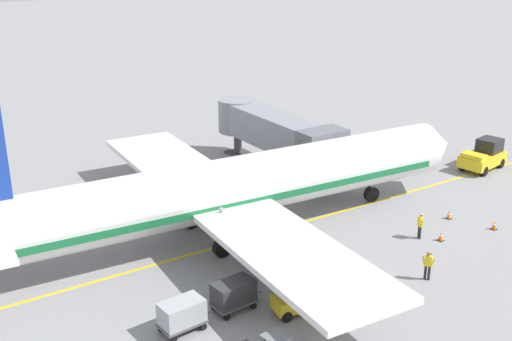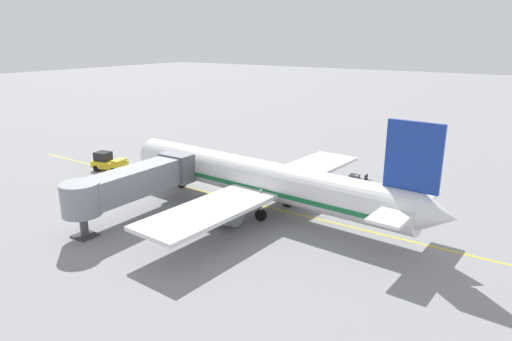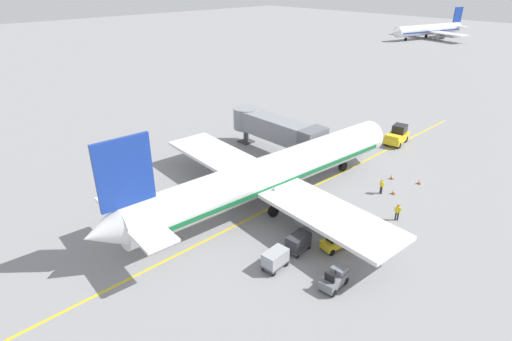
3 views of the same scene
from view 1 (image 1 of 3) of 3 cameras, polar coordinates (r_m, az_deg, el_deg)
name	(u,v)px [view 1 (image 1 of 3)]	position (r m, az deg, el deg)	size (l,w,h in m)	color
ground_plane	(217,247)	(38.32, -3.64, -7.02)	(400.00, 400.00, 0.00)	gray
gate_lead_in_line	(217,247)	(38.32, -3.64, -7.02)	(0.24, 80.00, 0.01)	gold
parked_airliner	(229,189)	(38.48, -2.46, -1.68)	(30.26, 37.34, 10.63)	white
jet_bridge	(274,131)	(49.82, 1.66, 3.69)	(14.40, 3.50, 4.98)	gray
pushback_tractor	(484,156)	(54.48, 20.19, 1.28)	(2.96, 4.73, 2.40)	gold
baggage_tug_lead	(299,299)	(31.70, 4.00, -11.73)	(1.64, 2.66, 1.62)	gold
baggage_cart_front	(234,293)	(31.68, -2.07, -11.21)	(1.48, 2.95, 1.58)	#4C4C51
baggage_cart_second_in_train	(182,313)	(30.31, -6.83, -12.92)	(1.48, 2.95, 1.58)	#4C4C51
ground_crew_wing_walker	(428,264)	(35.58, 15.54, -8.28)	(0.65, 0.47, 1.69)	#232328
ground_crew_loader	(278,254)	(35.36, 2.06, -7.68)	(0.64, 0.50, 1.69)	#232328
ground_crew_marshaller	(420,224)	(40.27, 14.86, -4.81)	(0.68, 0.41, 1.69)	#232328
safety_cone_nose_left	(441,236)	(40.58, 16.63, -5.82)	(0.36, 0.36, 0.59)	black
safety_cone_nose_right	(494,225)	(43.27, 21.06, -4.72)	(0.36, 0.36, 0.59)	black
safety_cone_wing_tip	(449,215)	(43.91, 17.31, -3.90)	(0.36, 0.36, 0.59)	black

